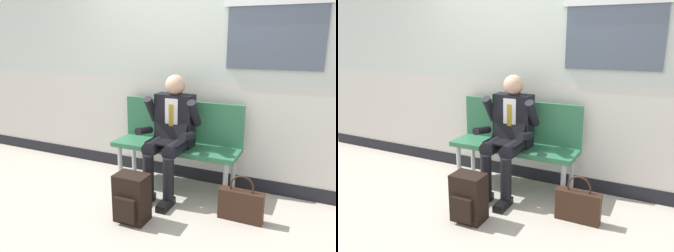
{
  "view_description": "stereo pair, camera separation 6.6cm",
  "coord_description": "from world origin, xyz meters",
  "views": [
    {
      "loc": [
        1.36,
        -2.91,
        1.6
      ],
      "look_at": [
        -0.01,
        0.01,
        0.75
      ],
      "focal_mm": 35.86,
      "sensor_mm": 36.0,
      "label": 1
    },
    {
      "loc": [
        1.42,
        -2.88,
        1.6
      ],
      "look_at": [
        -0.01,
        0.01,
        0.75
      ],
      "focal_mm": 35.86,
      "sensor_mm": 36.0,
      "label": 2
    }
  ],
  "objects": [
    {
      "name": "person_seated",
      "position": [
        -0.02,
        0.08,
        0.66
      ],
      "size": [
        0.57,
        0.7,
        1.24
      ],
      "color": "black",
      "rests_on": "ground"
    },
    {
      "name": "handbag",
      "position": [
        0.79,
        -0.17,
        0.15
      ],
      "size": [
        0.4,
        0.1,
        0.43
      ],
      "color": "#331E14",
      "rests_on": "ground"
    },
    {
      "name": "backpack",
      "position": [
        -0.09,
        -0.59,
        0.22
      ],
      "size": [
        0.29,
        0.24,
        0.44
      ],
      "color": "black",
      "rests_on": "ground"
    },
    {
      "name": "ground_plane",
      "position": [
        0.0,
        0.0,
        0.0
      ],
      "size": [
        18.0,
        18.0,
        0.0
      ],
      "primitive_type": "plane",
      "color": "#B2A899"
    },
    {
      "name": "station_wall",
      "position": [
        0.01,
        0.55,
        1.51
      ],
      "size": [
        6.45,
        0.16,
        3.04
      ],
      "color": "beige",
      "rests_on": "ground"
    },
    {
      "name": "bench_with_person",
      "position": [
        -0.02,
        0.28,
        0.55
      ],
      "size": [
        1.37,
        0.42,
        0.94
      ],
      "color": "#2D6B47",
      "rests_on": "ground"
    }
  ]
}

